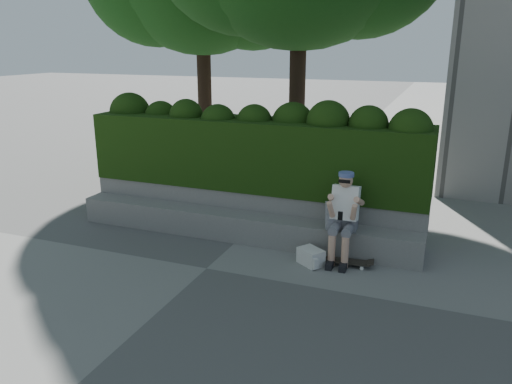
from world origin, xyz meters
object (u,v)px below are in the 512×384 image
at_px(person, 344,213).
at_px(skateboard, 343,261).
at_px(backpack_plaid, 336,216).
at_px(backpack_ground, 311,257).

bearing_deg(person, skateboard, -73.46).
relative_size(person, backpack_plaid, 3.20).
bearing_deg(person, backpack_ground, -138.13).
height_order(person, backpack_plaid, person).
xyz_separation_m(person, backpack_ground, (-0.40, -0.36, -0.63)).
distance_m(skateboard, backpack_ground, 0.49).
bearing_deg(backpack_plaid, backpack_ground, -141.68).
bearing_deg(person, backpack_plaid, 150.84).
bearing_deg(backpack_ground, person, 76.99).
bearing_deg(skateboard, backpack_plaid, 118.40).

